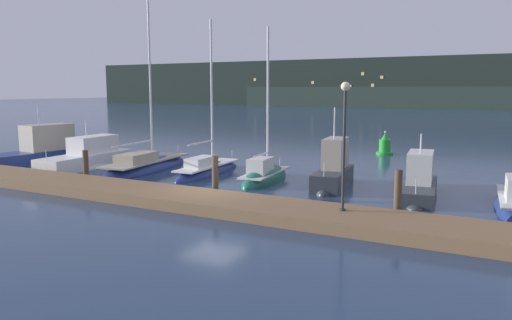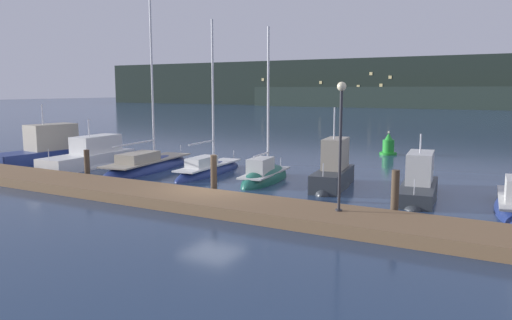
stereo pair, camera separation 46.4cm
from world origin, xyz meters
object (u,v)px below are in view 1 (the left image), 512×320
Objects in this scene: channel_buoy at (385,146)px; sailboat_berth_3 at (146,168)px; motorboat_berth_2 at (87,162)px; sailboat_berth_4 at (208,172)px; motorboat_berth_6 at (333,178)px; dock_lamppost at (344,127)px; sailboat_berth_5 at (264,179)px; motorboat_berth_1 at (41,155)px; motorboat_berth_7 at (419,189)px.

sailboat_berth_3 is at bearing -126.99° from channel_buoy.
motorboat_berth_2 is 7.91m from sailboat_berth_4.
motorboat_berth_6 is 7.30m from dock_lamppost.
channel_buoy is at bearing 78.76° from sailboat_berth_5.
channel_buoy is (6.63, 13.25, 0.49)m from sailboat_berth_4.
sailboat_berth_3 reaches higher than motorboat_berth_1.
channel_buoy is 20.12m from dock_lamppost.
dock_lamppost is at bearing -105.28° from motorboat_berth_7.
motorboat_berth_6 is (3.61, 0.31, 0.31)m from sailboat_berth_5.
sailboat_berth_5 is at bearing -175.05° from motorboat_berth_6.
channel_buoy is (14.39, 14.79, 0.31)m from motorboat_berth_2.
dock_lamppost is at bearing -15.18° from motorboat_berth_2.
motorboat_berth_6 is 13.51m from channel_buoy.
sailboat_berth_3 is 6.94× the size of channel_buoy.
sailboat_berth_3 reaches higher than sailboat_berth_4.
channel_buoy is at bearing 53.01° from sailboat_berth_3.
motorboat_berth_2 is 20.64m from channel_buoy.
motorboat_berth_1 is 19.69m from motorboat_berth_6.
sailboat_berth_3 is (3.89, 0.85, -0.19)m from motorboat_berth_2.
sailboat_berth_3 is 2.40× the size of motorboat_berth_6.
motorboat_berth_7 is (4.11, -0.39, -0.06)m from motorboat_berth_6.
sailboat_berth_5 reaches higher than channel_buoy.
sailboat_berth_4 is 11.64m from motorboat_berth_7.
sailboat_berth_4 is 2.02× the size of dock_lamppost.
motorboat_berth_6 reaches higher than motorboat_berth_7.
sailboat_berth_3 reaches higher than motorboat_berth_7.
motorboat_berth_1 is 23.78m from channel_buoy.
motorboat_berth_1 is at bearing -142.18° from channel_buoy.
sailboat_berth_3 is at bearing -179.72° from motorboat_berth_7.
sailboat_berth_3 is 2.12× the size of motorboat_berth_7.
motorboat_berth_1 is 0.61× the size of sailboat_berth_3.
sailboat_berth_5 reaches higher than motorboat_berth_6.
motorboat_berth_7 is (11.62, -0.62, 0.25)m from sailboat_berth_4.
channel_buoy is at bearing 45.79° from motorboat_berth_2.
motorboat_berth_2 is 0.84× the size of sailboat_berth_5.
motorboat_berth_2 is 0.62× the size of sailboat_berth_3.
sailboat_berth_5 is at bearing -101.24° from channel_buoy.
motorboat_berth_7 is at bearing -70.23° from channel_buoy.
motorboat_berth_6 reaches higher than motorboat_berth_1.
motorboat_berth_1 is at bearing -176.80° from motorboat_berth_6.
motorboat_berth_6 is 4.13m from motorboat_berth_7.
sailboat_berth_3 is 7.76m from sailboat_berth_5.
motorboat_berth_2 is 18.71m from dock_lamppost.
sailboat_berth_4 reaches higher than motorboat_berth_7.
motorboat_berth_1 is 12.23m from sailboat_berth_4.
sailboat_berth_5 is 1.92× the size of dock_lamppost.
motorboat_berth_2 reaches higher than motorboat_berth_7.
motorboat_berth_7 is at bearing 1.72° from motorboat_berth_1.
motorboat_berth_6 is at bearing 174.60° from motorboat_berth_7.
sailboat_berth_5 is at bearing 4.91° from motorboat_berth_2.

